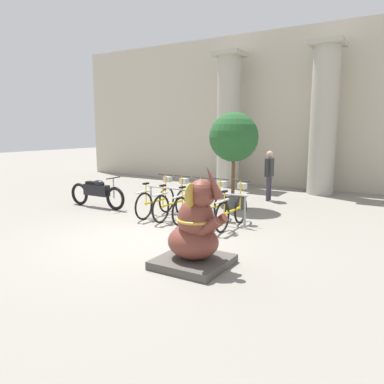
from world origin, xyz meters
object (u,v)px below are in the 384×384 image
(bicycle_2, at_px, (192,205))
(elephant_statue, at_px, (195,232))
(bicycle_4, at_px, (232,210))
(potted_tree, at_px, (234,141))
(motorcycle, at_px, (97,192))
(bicycle_1, at_px, (173,203))
(bicycle_0, at_px, (156,200))
(bicycle_3, at_px, (212,207))
(person_pedestrian, at_px, (269,171))

(bicycle_2, xyz_separation_m, elephant_statue, (1.66, -2.62, 0.17))
(bicycle_2, distance_m, bicycle_4, 1.12)
(potted_tree, bearing_deg, motorcycle, -149.87)
(bicycle_1, xyz_separation_m, bicycle_2, (0.56, 0.01, 0.00))
(bicycle_0, distance_m, bicycle_1, 0.56)
(bicycle_4, height_order, potted_tree, potted_tree)
(bicycle_3, height_order, bicycle_4, same)
(bicycle_3, xyz_separation_m, bicycle_4, (0.56, -0.03, 0.00))
(bicycle_3, xyz_separation_m, motorcycle, (-3.79, -0.02, 0.04))
(bicycle_1, distance_m, potted_tree, 2.60)
(bicycle_3, bearing_deg, bicycle_1, -178.97)
(bicycle_0, xyz_separation_m, bicycle_2, (1.11, -0.03, 0.00))
(bicycle_1, height_order, bicycle_4, same)
(bicycle_0, height_order, motorcycle, bicycle_0)
(motorcycle, bearing_deg, bicycle_0, 1.24)
(bicycle_0, distance_m, bicycle_2, 1.12)
(bicycle_1, bearing_deg, person_pedestrian, 71.33)
(elephant_statue, xyz_separation_m, motorcycle, (-4.90, 2.61, -0.13))
(bicycle_4, bearing_deg, bicycle_0, 178.52)
(bicycle_1, xyz_separation_m, bicycle_4, (1.67, -0.01, 0.00))
(bicycle_1, bearing_deg, bicycle_3, 1.03)
(motorcycle, bearing_deg, bicycle_2, 0.22)
(bicycle_1, xyz_separation_m, motorcycle, (-2.68, 0.00, 0.04))
(bicycle_0, height_order, bicycle_2, same)
(person_pedestrian, bearing_deg, bicycle_1, -108.67)
(bicycle_4, distance_m, elephant_statue, 2.66)
(motorcycle, bearing_deg, potted_tree, 30.13)
(bicycle_2, distance_m, bicycle_3, 0.56)
(bicycle_1, height_order, bicycle_2, same)
(bicycle_4, height_order, motorcycle, bicycle_4)
(bicycle_4, xyz_separation_m, potted_tree, (-0.93, 1.99, 1.51))
(bicycle_0, xyz_separation_m, elephant_statue, (2.78, -2.65, 0.17))
(bicycle_3, bearing_deg, bicycle_2, -179.35)
(bicycle_4, relative_size, elephant_statue, 0.98)
(motorcycle, xyz_separation_m, potted_tree, (3.42, 1.98, 1.48))
(elephant_statue, relative_size, potted_tree, 0.63)
(bicycle_3, distance_m, elephant_statue, 2.85)
(bicycle_1, xyz_separation_m, person_pedestrian, (1.23, 3.64, 0.53))
(bicycle_2, xyz_separation_m, potted_tree, (0.18, 1.97, 1.51))
(bicycle_0, height_order, bicycle_3, same)
(bicycle_0, distance_m, motorcycle, 2.12)
(bicycle_0, bearing_deg, motorcycle, -178.76)
(bicycle_4, bearing_deg, potted_tree, 115.02)
(elephant_statue, bearing_deg, potted_tree, 107.85)
(bicycle_0, distance_m, bicycle_3, 1.67)
(bicycle_4, relative_size, motorcycle, 0.80)
(bicycle_1, relative_size, motorcycle, 0.80)
(bicycle_2, height_order, elephant_statue, elephant_statue)
(elephant_statue, height_order, motorcycle, elephant_statue)
(bicycle_1, bearing_deg, motorcycle, 179.97)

